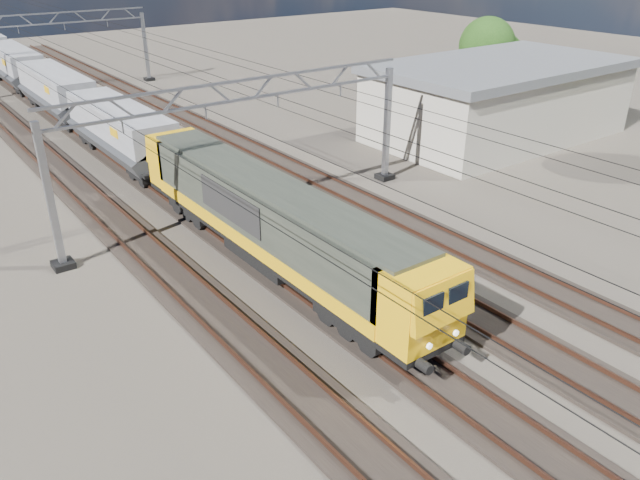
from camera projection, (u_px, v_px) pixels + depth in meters
ground at (292, 243)px, 29.81m from camera, size 160.00×160.00×0.00m
track_outer_west at (175, 279)px, 26.57m from camera, size 2.60×140.00×0.30m
track_loco at (256, 253)px, 28.71m from camera, size 2.60×140.00×0.30m
track_inner_east at (325, 231)px, 30.85m from camera, size 2.60×140.00×0.30m
track_outer_east at (386, 212)px, 32.98m from camera, size 2.60×140.00×0.30m
catenary_gantry_mid at (245, 144)px, 30.99m from camera, size 19.90×0.90×7.11m
catenary_gantry_far at (46, 50)px, 57.04m from camera, size 19.90×0.90×7.11m
overhead_wires at (205, 93)px, 33.08m from camera, size 12.03×140.00×0.53m
locomotive at (269, 218)px, 26.78m from camera, size 2.76×21.10×3.62m
hopper_wagon_lead at (120, 129)px, 39.62m from camera, size 3.38×13.00×3.25m
hopper_wagon_mid at (56, 89)px, 49.90m from camera, size 3.38×13.00×3.25m
hopper_wagon_third at (14, 64)px, 60.17m from camera, size 3.38×13.00×3.25m
industrial_shed at (498, 99)px, 44.72m from camera, size 18.60×10.60×5.40m
tree_far at (491, 48)px, 53.99m from camera, size 5.32×4.92×7.20m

